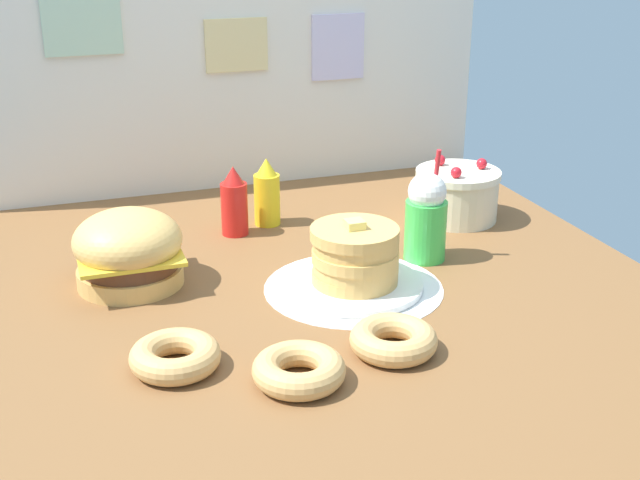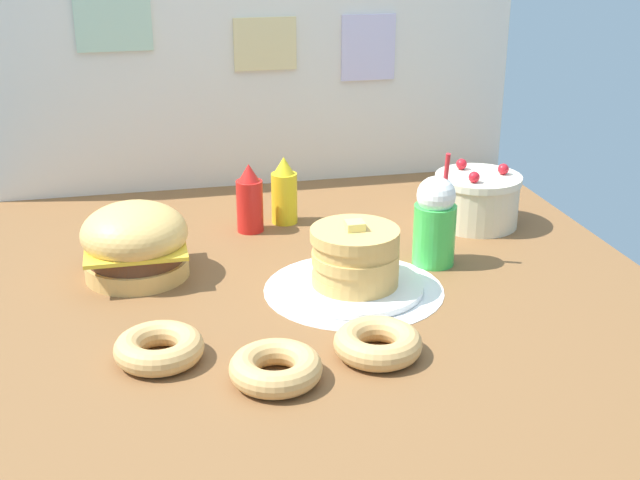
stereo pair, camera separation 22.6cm
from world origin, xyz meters
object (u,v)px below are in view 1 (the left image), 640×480
pancake_stack (355,261)px  cream_soda_cup (426,217)px  donut_pink_glaze (175,355)px  mustard_bottle (267,194)px  donut_vanilla (393,339)px  layer_cake (457,194)px  burger (128,250)px  ketchup_bottle (234,203)px  donut_chocolate (299,369)px

pancake_stack → cream_soda_cup: bearing=25.2°
pancake_stack → donut_pink_glaze: 60.50cm
mustard_bottle → donut_vanilla: (5.03, -92.07, -7.06)cm
mustard_bottle → cream_soda_cup: 56.68cm
pancake_stack → donut_pink_glaze: bearing=-153.6°
cream_soda_cup → donut_pink_glaze: (-81.27, -39.64, -9.85)cm
pancake_stack → layer_cake: size_ratio=1.36×
burger → ketchup_bottle: bearing=37.5°
cream_soda_cup → donut_vanilla: 58.63cm
pancake_stack → mustard_bottle: mustard_bottle is taller
burger → donut_pink_glaze: bearing=-85.7°
layer_cake → pancake_stack: bearing=-142.2°
cream_soda_cup → donut_chocolate: 79.11cm
ketchup_bottle → donut_pink_glaze: (-32.76, -77.82, -7.06)cm
cream_soda_cup → donut_chocolate: bearing=-136.0°
mustard_bottle → donut_chocolate: bearing=-101.7°
ketchup_bottle → cream_soda_cup: (48.50, -38.18, 2.79)cm
pancake_stack → mustard_bottle: size_ratio=1.70×
pancake_stack → donut_chocolate: (-29.26, -41.65, -4.80)cm
layer_cake → cream_soda_cup: cream_soda_cup is taller
layer_cake → donut_chocolate: (-81.31, -82.08, -5.28)cm
cream_soda_cup → donut_pink_glaze: size_ratio=1.61×
pancake_stack → donut_chocolate: 51.12cm
donut_vanilla → donut_chocolate: bearing=-166.9°
ketchup_bottle → cream_soda_cup: cream_soda_cup is taller
mustard_bottle → cream_soda_cup: bearing=-50.1°
ketchup_bottle → donut_vanilla: 88.78cm
pancake_stack → donut_chocolate: bearing=-125.1°
donut_chocolate → pancake_stack: bearing=54.9°
pancake_stack → layer_cake: bearing=37.8°
burger → donut_chocolate: bearing=-66.2°
donut_chocolate → layer_cake: bearing=45.3°
burger → pancake_stack: (57.77, -23.03, -2.07)cm
donut_pink_glaze → layer_cake: bearing=32.4°
layer_cake → donut_pink_glaze: layer_cake is taller
cream_soda_cup → burger: bearing=173.2°
ketchup_bottle → donut_vanilla: bearing=-78.8°
layer_cake → donut_chocolate: layer_cake is taller
burger → donut_chocolate: 71.02cm
burger → cream_soda_cup: 85.68cm
layer_cake → donut_pink_glaze: 125.70cm
ketchup_bottle → donut_chocolate: 93.28cm
pancake_stack → ketchup_bottle: bearing=112.6°
ketchup_bottle → cream_soda_cup: 61.79cm
burger → layer_cake: size_ratio=1.06×
pancake_stack → donut_pink_glaze: pancake_stack is taller
burger → mustard_bottle: (48.73, 33.26, 0.20)cm
pancake_stack → donut_pink_glaze: size_ratio=1.83×
ketchup_bottle → donut_pink_glaze: bearing=-112.8°
mustard_bottle → ketchup_bottle: bearing=-156.7°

